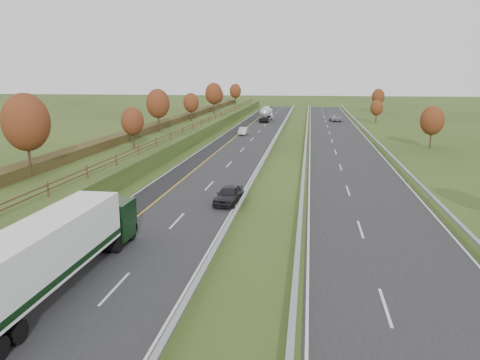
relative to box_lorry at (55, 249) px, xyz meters
The scene contains 19 objects.
ground 45.71m from the box_lorry, 77.86° to the left, with size 400.00×400.00×0.00m, color #2E4217.
near_carriageway 49.71m from the box_lorry, 88.15° to the left, with size 10.50×200.00×0.04m, color #232326.
far_carriageway 52.88m from the box_lorry, 69.96° to the left, with size 10.50×200.00×0.04m, color #232326.
hard_shoulder 49.73m from the box_lorry, 92.48° to the left, with size 3.00×200.00×0.04m, color black.
lane_markings 50.21m from the box_lorry, 80.82° to the left, with size 26.75×200.00×0.01m.
embankment_left 50.94m from the box_lorry, 102.94° to the left, with size 12.00×200.00×2.00m, color #2E4217.
hedge_left 51.41m from the box_lorry, 105.11° to the left, with size 2.20×180.00×1.10m, color #343215.
fence_left 49.70m from the box_lorry, 97.98° to the left, with size 0.12×189.06×1.20m.
median_barrier_near 50.20m from the box_lorry, 81.63° to the left, with size 0.32×200.00×0.71m.
median_barrier_far 51.19m from the box_lorry, 75.97° to the left, with size 0.32×200.00×0.71m.
outer_barrier_far 55.11m from the box_lorry, 64.29° to the left, with size 0.32×200.00×0.71m.
trees_left 47.73m from the box_lorry, 103.43° to the left, with size 6.64×164.30×7.66m.
trees_far 84.89m from the box_lorry, 68.29° to the left, with size 8.45×118.60×7.12m.
box_lorry is the anchor object (origin of this frame).
road_tanker 95.23m from the box_lorry, 88.74° to the left, with size 2.40×11.22×3.46m.
car_dark_near 19.28m from the box_lorry, 71.81° to the left, with size 1.89×4.69×1.60m, color black.
car_silver_mid 66.89m from the box_lorry, 89.64° to the left, with size 1.50×4.30×1.42m, color #B0AFB4.
car_small_far 129.08m from the box_lorry, 89.88° to the left, with size 1.88×4.62×1.34m, color #121A3B.
car_oncoming 98.93m from the box_lorry, 78.78° to the left, with size 2.58×5.59×1.55m, color #A5A6AA.
Camera 1 is at (11.26, -10.87, 11.18)m, focal length 35.00 mm.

